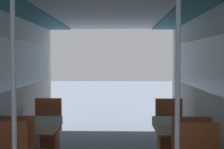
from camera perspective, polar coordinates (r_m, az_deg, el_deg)
support_pole_left_0 at (r=2.39m, az=-17.46°, el=-8.18°), size 0.04×0.04×2.12m
dining_table_left_1 at (r=4.27m, az=-13.86°, el=-9.55°), size 0.61×0.61×0.72m
chair_left_far_1 at (r=4.90m, az=-11.95°, el=-11.75°), size 0.41×0.41×0.91m
support_pole_right_0 at (r=2.30m, az=11.84°, el=-8.53°), size 0.04×0.04×2.12m
dining_table_right_1 at (r=4.19m, az=11.95°, el=-9.76°), size 0.61×0.61×0.72m
chair_right_far_1 at (r=4.83m, az=10.60°, el=-11.94°), size 0.41×0.41×0.91m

